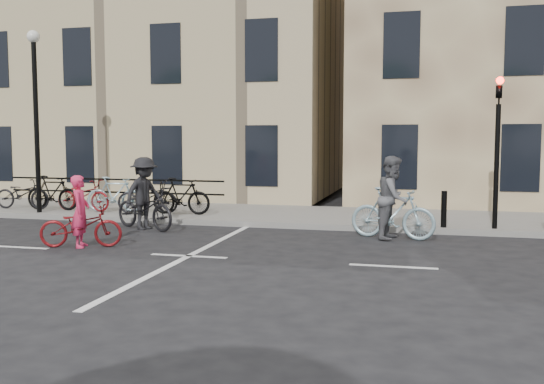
% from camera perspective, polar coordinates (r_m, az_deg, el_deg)
% --- Properties ---
extents(ground, '(120.00, 120.00, 0.00)m').
position_cam_1_polar(ground, '(12.24, -7.83, -6.01)').
color(ground, black).
rests_on(ground, ground).
extents(sidewalk, '(46.00, 4.00, 0.15)m').
position_cam_1_polar(sidewalk, '(19.26, -12.18, -1.75)').
color(sidewalk, slate).
rests_on(sidewalk, ground).
extents(building_west, '(20.00, 10.00, 10.00)m').
position_cam_1_polar(building_west, '(27.79, -15.27, 10.78)').
color(building_west, tan).
rests_on(building_west, sidewalk).
extents(traffic_light, '(0.18, 0.30, 3.90)m').
position_cam_1_polar(traffic_light, '(15.55, 20.48, 5.19)').
color(traffic_light, black).
rests_on(traffic_light, sidewalk).
extents(lamp_post, '(0.36, 0.36, 5.28)m').
position_cam_1_polar(lamp_post, '(19.07, -21.37, 8.22)').
color(lamp_post, black).
rests_on(lamp_post, sidewalk).
extents(bollard_east, '(0.14, 0.14, 0.90)m').
position_cam_1_polar(bollard_east, '(15.48, 15.87, -1.56)').
color(bollard_east, black).
rests_on(bollard_east, sidewalk).
extents(parked_bikes, '(7.25, 1.23, 1.05)m').
position_cam_1_polar(parked_bikes, '(18.80, -16.02, -0.25)').
color(parked_bikes, black).
rests_on(parked_bikes, sidewalk).
extents(cyclist_pink, '(1.85, 1.13, 1.55)m').
position_cam_1_polar(cyclist_pink, '(13.67, -17.56, -2.74)').
color(cyclist_pink, maroon).
rests_on(cyclist_pink, ground).
extents(cyclist_grey, '(2.08, 1.08, 1.93)m').
position_cam_1_polar(cyclist_grey, '(14.33, 11.30, -1.26)').
color(cyclist_grey, '#8FB0BB').
rests_on(cyclist_grey, ground).
extents(cyclist_dark, '(2.20, 1.53, 1.86)m').
position_cam_1_polar(cyclist_dark, '(15.85, -11.91, -0.84)').
color(cyclist_dark, black).
rests_on(cyclist_dark, ground).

